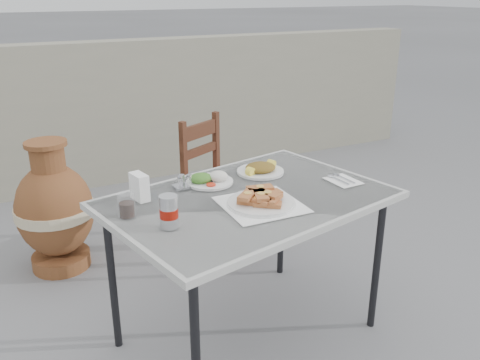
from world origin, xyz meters
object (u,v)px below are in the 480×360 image
cafe_table (249,207)px  salad_rice_plate (209,179)px  napkin_holder (140,187)px  terracotta_urn (55,211)px  soda_can (169,212)px  salad_chopped_plate (260,169)px  cola_glass (127,207)px  condiment_caddy (184,183)px  chair (216,182)px  pide_plate (261,198)px

cafe_table → salad_rice_plate: (-0.09, 0.22, 0.07)m
napkin_holder → cafe_table: bearing=-33.3°
terracotta_urn → cafe_table: bearing=-57.6°
soda_can → napkin_holder: 0.32m
salad_chopped_plate → cola_glass: bearing=-164.3°
salad_rice_plate → napkin_holder: size_ratio=1.88×
terracotta_urn → salad_chopped_plate: bearing=-44.2°
soda_can → condiment_caddy: soda_can is taller
terracotta_urn → chair: bearing=-9.2°
cafe_table → salad_chopped_plate: salad_chopped_plate is taller
cola_glass → napkin_holder: napkin_holder is taller
pide_plate → cola_glass: (-0.53, 0.15, 0.01)m
pide_plate → soda_can: soda_can is taller
cola_glass → terracotta_urn: cola_glass is taller
salad_chopped_plate → condiment_caddy: size_ratio=2.52×
salad_rice_plate → soda_can: 0.49m
salad_chopped_plate → cola_glass: 0.76m
terracotta_urn → soda_can: bearing=-77.1°
soda_can → chair: soda_can is taller
pide_plate → terracotta_urn: pide_plate is taller
soda_can → salad_chopped_plate: bearing=31.5°
cafe_table → salad_chopped_plate: 0.31m
soda_can → condiment_caddy: (0.20, 0.36, -0.04)m
soda_can → cafe_table: bearing=18.0°
pide_plate → salad_rice_plate: (-0.09, 0.34, -0.01)m
chair → salad_chopped_plate: bearing=-123.0°
salad_rice_plate → cola_glass: cola_glass is taller
salad_rice_plate → pide_plate: bearing=-74.9°
cafe_table → terracotta_urn: size_ratio=1.71×
cafe_table → condiment_caddy: size_ratio=14.66×
salad_chopped_plate → soda_can: soda_can is taller
salad_rice_plate → salad_chopped_plate: size_ratio=0.94×
salad_rice_plate → condiment_caddy: condiment_caddy is taller
salad_rice_plate → napkin_holder: bearing=-172.8°
pide_plate → chair: 1.15m
napkin_holder → salad_rice_plate: bearing=-3.8°
napkin_holder → soda_can: bearing=-97.4°
condiment_caddy → napkin_holder: bearing=-168.2°
cola_glass → salad_rice_plate: bearing=23.2°
salad_rice_plate → chair: chair is taller
soda_can → salad_rice_plate: bearing=47.8°
cafe_table → salad_rice_plate: bearing=112.7°
pide_plate → condiment_caddy: pide_plate is taller
cafe_table → terracotta_urn: (-0.70, 1.11, -0.32)m
cafe_table → cola_glass: (-0.54, 0.03, 0.09)m
chair → salad_rice_plate: bearing=-143.3°
chair → soda_can: bearing=-149.1°
napkin_holder → condiment_caddy: bearing=0.9°
cafe_table → salad_chopped_plate: size_ratio=5.82×
soda_can → cola_glass: bearing=124.7°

